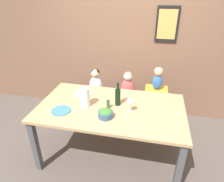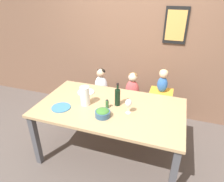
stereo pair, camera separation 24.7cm
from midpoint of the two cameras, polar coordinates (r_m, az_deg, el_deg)
The scene contains 16 objects.
ground_plane at distance 2.98m, azimuth 1.98°, elevation -17.30°, with size 14.00×14.00×0.00m, color #564C47.
wall_back at distance 3.43m, azimuth 8.76°, elevation 14.56°, with size 10.00×0.09×2.70m.
dining_table at distance 2.54m, azimuth 2.23°, elevation -6.21°, with size 1.81×1.03×0.78m.
chair_far_left at distance 3.43m, azimuth -0.95°, elevation -2.28°, with size 0.40×0.39×0.48m.
chair_far_center at distance 3.31m, azimuth 7.71°, elevation -3.72°, with size 0.40×0.39×0.48m.
chair_right_highchair at distance 3.20m, azimuth 15.77°, elevation -2.74°, with size 0.34×0.33×0.70m.
person_child_left at distance 3.28m, azimuth -0.98°, elevation 2.56°, with size 0.22×0.15×0.47m.
person_child_center at distance 3.16m, azimuth 8.08°, elevation 1.24°, with size 0.22×0.15×0.47m.
person_baby_right at distance 3.04m, azimuth 16.63°, elevation 3.13°, with size 0.15×0.13×0.35m.
wine_bottle at distance 2.47m, azimuth 4.43°, elevation -1.71°, with size 0.07×0.07×0.30m.
paper_towel_roll at distance 2.49m, azimuth -4.92°, elevation -1.46°, with size 0.12×0.12×0.25m.
wine_glass_near at distance 2.32m, azimuth 7.77°, elevation -3.54°, with size 0.08×0.08×0.18m.
salad_bowl_large at distance 2.29m, azimuth 0.42°, elevation -6.38°, with size 0.18×0.18×0.10m.
dinner_plate_front_left at distance 2.51m, azimuth -11.65°, elevation -4.71°, with size 0.23×0.23×0.01m.
dinner_plate_back_left at distance 2.82m, azimuth -5.01°, elevation -0.37°, with size 0.23×0.23×0.01m.
condiment_bottle_hot_sauce at distance 2.44m, azimuth 1.48°, elevation -3.70°, with size 0.04×0.04×0.12m.
Camera 2 is at (0.70, -2.00, 2.11)m, focal length 32.00 mm.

